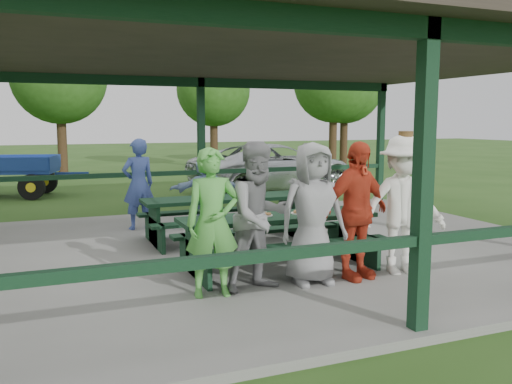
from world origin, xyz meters
name	(u,v)px	position (x,y,z in m)	size (l,w,h in m)	color
ground	(267,253)	(0.00, 0.00, 0.00)	(90.00, 90.00, 0.00)	#274B17
concrete_slab	(267,250)	(0.00, 0.00, 0.05)	(10.00, 8.00, 0.10)	slate
pavilion_structure	(268,56)	(0.00, 0.00, 3.17)	(10.60, 8.60, 3.24)	black
picnic_table_near	(278,234)	(-0.35, -1.20, 0.58)	(2.79, 1.39, 0.75)	black
picnic_table_far	(224,212)	(-0.47, 0.80, 0.58)	(2.80, 1.39, 0.75)	black
table_setting	(279,212)	(-0.32, -1.16, 0.88)	(2.37, 0.45, 0.10)	white
contestant_green	(213,223)	(-1.57, -2.04, 0.98)	(0.64, 0.42, 1.75)	#4FA641
contestant_grey_left	(260,217)	(-0.97, -2.05, 1.01)	(0.88, 0.69, 1.81)	gray
contestant_grey_mid	(313,214)	(-0.25, -2.04, 1.00)	(0.88, 0.57, 1.79)	gray
contestant_red	(356,211)	(0.36, -2.07, 1.00)	(1.05, 0.44, 1.80)	red
contestant_white_fedora	(403,205)	(1.09, -2.09, 1.04)	(1.31, 0.89, 1.92)	white
spectator_lblue	(207,191)	(-0.51, 1.73, 0.84)	(1.37, 0.44, 1.47)	#82A0C9
spectator_blue	(138,184)	(-1.68, 2.30, 0.96)	(0.63, 0.41, 1.73)	#3A4F98
spectator_grey	(306,184)	(1.46, 1.50, 0.91)	(0.79, 0.61, 1.62)	gray
pickup_truck	(274,167)	(3.31, 7.21, 0.73)	(2.42, 5.26, 1.46)	silver
farm_trailer	(7,175)	(-4.26, 8.80, 0.63)	(3.64, 2.13, 1.26)	navy
tree_left	(59,77)	(-2.53, 14.37, 3.80)	(3.59, 3.59, 5.62)	#352415
tree_mid	(213,90)	(4.15, 16.00, 3.54)	(3.35, 3.35, 5.24)	#352415
tree_right	(334,83)	(9.22, 13.90, 3.87)	(3.66, 3.66, 5.72)	#352415
tree_far_right	(345,85)	(10.06, 14.32, 3.80)	(3.59, 3.59, 5.61)	#352415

